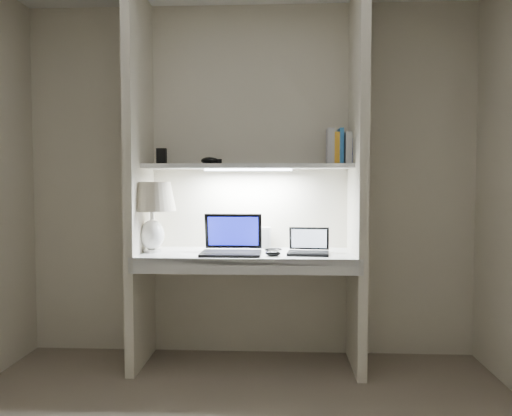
# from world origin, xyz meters

# --- Properties ---
(back_wall) EXTENTS (3.20, 0.01, 2.50)m
(back_wall) POSITION_xyz_m (0.00, 1.50, 1.25)
(back_wall) COLOR beige
(back_wall) RESTS_ON floor
(alcove_panel_left) EXTENTS (0.06, 0.55, 2.50)m
(alcove_panel_left) POSITION_xyz_m (-0.73, 1.23, 1.25)
(alcove_panel_left) COLOR beige
(alcove_panel_left) RESTS_ON floor
(alcove_panel_right) EXTENTS (0.06, 0.55, 2.50)m
(alcove_panel_right) POSITION_xyz_m (0.73, 1.23, 1.25)
(alcove_panel_right) COLOR beige
(alcove_panel_right) RESTS_ON floor
(desk) EXTENTS (1.40, 0.55, 0.04)m
(desk) POSITION_xyz_m (0.00, 1.23, 0.75)
(desk) COLOR white
(desk) RESTS_ON alcove_panel_left
(desk_apron) EXTENTS (1.46, 0.03, 0.10)m
(desk_apron) POSITION_xyz_m (0.00, 0.96, 0.72)
(desk_apron) COLOR silver
(desk_apron) RESTS_ON desk
(shelf) EXTENTS (1.40, 0.36, 0.03)m
(shelf) POSITION_xyz_m (0.00, 1.32, 1.35)
(shelf) COLOR silver
(shelf) RESTS_ON back_wall
(strip_light) EXTENTS (0.60, 0.04, 0.02)m
(strip_light) POSITION_xyz_m (0.00, 1.32, 1.33)
(strip_light) COLOR white
(strip_light) RESTS_ON shelf
(table_lamp) EXTENTS (0.32, 0.32, 0.47)m
(table_lamp) POSITION_xyz_m (-0.64, 1.20, 1.09)
(table_lamp) COLOR white
(table_lamp) RESTS_ON desk
(laptop_main) EXTENTS (0.39, 0.33, 0.26)m
(laptop_main) POSITION_xyz_m (-0.10, 1.17, 0.83)
(laptop_main) COLOR black
(laptop_main) RESTS_ON desk
(laptop_netbook) EXTENTS (0.29, 0.26, 0.17)m
(laptop_netbook) POSITION_xyz_m (0.41, 1.18, 0.81)
(laptop_netbook) COLOR black
(laptop_netbook) RESTS_ON desk
(speaker) EXTENTS (0.12, 0.09, 0.15)m
(speaker) POSITION_xyz_m (0.09, 1.45, 0.85)
(speaker) COLOR silver
(speaker) RESTS_ON desk
(mouse) EXTENTS (0.11, 0.09, 0.04)m
(mouse) POSITION_xyz_m (0.17, 1.06, 0.79)
(mouse) COLOR black
(mouse) RESTS_ON desk
(cable_coil) EXTENTS (0.10, 0.10, 0.01)m
(cable_coil) POSITION_xyz_m (0.18, 1.35, 0.78)
(cable_coil) COLOR black
(cable_coil) RESTS_ON desk
(sticky_note) EXTENTS (0.07, 0.07, 0.00)m
(sticky_note) POSITION_xyz_m (-0.64, 1.20, 0.77)
(sticky_note) COLOR yellow
(sticky_note) RESTS_ON desk
(book_row) EXTENTS (0.23, 0.16, 0.24)m
(book_row) POSITION_xyz_m (0.65, 1.33, 1.48)
(book_row) COLOR white
(book_row) RESTS_ON shelf
(shelf_box) EXTENTS (0.07, 0.05, 0.11)m
(shelf_box) POSITION_xyz_m (-0.61, 1.35, 1.42)
(shelf_box) COLOR black
(shelf_box) RESTS_ON shelf
(shelf_gadget) EXTENTS (0.13, 0.09, 0.05)m
(shelf_gadget) POSITION_xyz_m (-0.28, 1.41, 1.39)
(shelf_gadget) COLOR black
(shelf_gadget) RESTS_ON shelf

